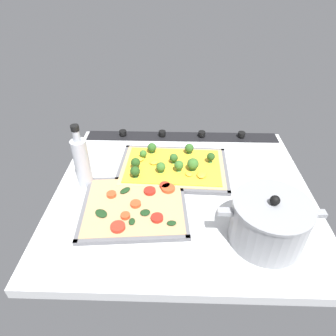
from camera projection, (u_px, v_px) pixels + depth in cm
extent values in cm
cube|color=silver|center=(183.00, 192.00, 93.00)|extent=(79.67, 71.73, 3.00)
cube|color=black|center=(182.00, 136.00, 117.99)|extent=(76.48, 7.00, 0.80)
cylinder|color=black|center=(242.00, 134.00, 116.67)|extent=(2.80, 2.80, 1.80)
cylinder|color=black|center=(202.00, 134.00, 117.04)|extent=(2.80, 2.80, 1.80)
cylinder|color=black|center=(162.00, 133.00, 117.40)|extent=(2.80, 2.80, 1.80)
cylinder|color=black|center=(123.00, 133.00, 117.77)|extent=(2.80, 2.80, 1.80)
cube|color=slate|center=(173.00, 169.00, 100.19)|extent=(37.88, 26.61, 0.50)
cube|color=slate|center=(175.00, 149.00, 109.63)|extent=(36.97, 2.59, 1.30)
cube|color=slate|center=(171.00, 191.00, 90.28)|extent=(36.97, 2.59, 1.30)
cube|color=slate|center=(225.00, 170.00, 99.00)|extent=(2.15, 25.27, 1.30)
cube|color=slate|center=(122.00, 166.00, 100.91)|extent=(2.15, 25.27, 1.30)
cube|color=tan|center=(173.00, 167.00, 99.75)|extent=(35.39, 24.12, 1.00)
cube|color=gold|center=(173.00, 166.00, 99.34)|extent=(32.54, 21.74, 0.40)
cone|color=#4D8B3F|center=(174.00, 162.00, 100.02)|extent=(1.56, 1.56, 1.01)
sphere|color=#2D5B23|center=(174.00, 158.00, 99.09)|extent=(2.84, 2.84, 2.84)
cone|color=#427635|center=(136.00, 167.00, 97.36)|extent=(1.71, 1.71, 1.23)
sphere|color=#264C1C|center=(136.00, 162.00, 96.31)|extent=(3.11, 3.11, 3.11)
cone|color=#4D8B3F|center=(189.00, 152.00, 105.03)|extent=(1.76, 1.76, 0.89)
sphere|color=#2D5B23|center=(189.00, 148.00, 104.06)|extent=(3.19, 3.19, 3.19)
cone|color=#427635|center=(135.00, 175.00, 93.66)|extent=(1.74, 1.74, 1.08)
sphere|color=#264C1C|center=(135.00, 171.00, 92.64)|extent=(3.17, 3.17, 3.17)
cone|color=#5B9F46|center=(193.00, 169.00, 96.80)|extent=(2.10, 2.10, 0.97)
sphere|color=#386B28|center=(193.00, 164.00, 95.67)|extent=(3.82, 3.82, 3.82)
cone|color=#4D8B3F|center=(152.00, 151.00, 105.40)|extent=(1.78, 1.78, 0.85)
sphere|color=#2D5B23|center=(152.00, 147.00, 104.43)|extent=(3.24, 3.24, 3.24)
cone|color=#5B9F46|center=(161.00, 171.00, 95.89)|extent=(1.70, 1.70, 0.87)
sphere|color=#386B28|center=(161.00, 167.00, 94.95)|extent=(3.09, 3.09, 3.09)
cone|color=#5B9F46|center=(143.00, 157.00, 102.04)|extent=(1.38, 1.38, 1.15)
sphere|color=#386B28|center=(143.00, 154.00, 101.14)|extent=(2.51, 2.51, 2.51)
cone|color=#5B9F46|center=(179.00, 169.00, 96.19)|extent=(1.68, 1.68, 1.21)
sphere|color=#386B28|center=(179.00, 165.00, 95.15)|extent=(3.06, 3.06, 3.06)
cone|color=#427635|center=(210.00, 161.00, 100.16)|extent=(1.51, 1.51, 1.34)
sphere|color=#264C1C|center=(211.00, 157.00, 99.16)|extent=(2.74, 2.74, 2.74)
ellipsoid|color=gold|center=(189.00, 174.00, 94.55)|extent=(3.39, 3.43, 0.93)
ellipsoid|color=gold|center=(139.00, 158.00, 101.58)|extent=(4.66, 4.69, 1.22)
ellipsoid|color=gold|center=(202.00, 175.00, 94.01)|extent=(4.12, 4.57, 1.33)
ellipsoid|color=gold|center=(194.00, 163.00, 99.46)|extent=(3.85, 4.18, 1.18)
ellipsoid|color=gold|center=(154.00, 162.00, 99.85)|extent=(4.19, 4.16, 1.10)
cube|color=slate|center=(135.00, 207.00, 85.04)|extent=(32.20, 28.83, 0.50)
cube|color=slate|center=(136.00, 179.00, 94.98)|extent=(30.15, 3.64, 1.30)
cube|color=slate|center=(133.00, 240.00, 74.62)|extent=(30.15, 3.64, 1.30)
cube|color=slate|center=(184.00, 204.00, 85.42)|extent=(3.34, 26.49, 1.30)
cube|color=slate|center=(84.00, 208.00, 84.18)|extent=(3.34, 26.49, 1.30)
cube|color=tan|center=(135.00, 205.00, 84.62)|extent=(29.61, 26.25, 0.90)
cylinder|color=red|center=(118.00, 227.00, 76.67)|extent=(3.93, 3.93, 1.00)
cylinder|color=#D14723|center=(168.00, 188.00, 89.31)|extent=(4.14, 4.14, 1.00)
cylinder|color=#B22319|center=(157.00, 218.00, 79.27)|extent=(3.38, 3.38, 1.00)
cylinder|color=#D14723|center=(136.00, 204.00, 83.73)|extent=(3.03, 3.03, 1.00)
cylinder|color=red|center=(165.00, 186.00, 90.41)|extent=(3.15, 3.15, 1.00)
cylinder|color=#B22319|center=(150.00, 191.00, 88.32)|extent=(3.55, 3.55, 1.00)
cylinder|color=#D14723|center=(111.00, 194.00, 87.04)|extent=(2.86, 2.86, 1.00)
cylinder|color=#D14723|center=(125.00, 216.00, 79.93)|extent=(2.62, 2.62, 1.00)
ellipsoid|color=#193819|center=(172.00, 223.00, 77.90)|extent=(2.73, 2.05, 0.60)
ellipsoid|color=#193819|center=(101.00, 213.00, 80.83)|extent=(4.80, 4.61, 0.60)
ellipsoid|color=#193819|center=(125.00, 190.00, 88.72)|extent=(3.94, 4.09, 0.60)
ellipsoid|color=#193819|center=(145.00, 212.00, 81.09)|extent=(3.43, 3.23, 0.60)
ellipsoid|color=#193819|center=(132.00, 221.00, 78.38)|extent=(1.94, 2.61, 0.60)
cylinder|color=gray|center=(268.00, 223.00, 72.70)|extent=(18.87, 18.87, 11.31)
cylinder|color=gray|center=(274.00, 205.00, 69.13)|extent=(19.25, 19.25, 0.80)
sphere|color=black|center=(275.00, 200.00, 68.18)|extent=(2.40, 2.40, 2.40)
cube|color=gray|center=(318.00, 214.00, 70.31)|extent=(3.60, 2.00, 1.20)
cube|color=gray|center=(225.00, 212.00, 70.82)|extent=(3.60, 2.00, 1.20)
cylinder|color=#B7BCC6|center=(82.00, 163.00, 89.51)|extent=(4.78, 4.78, 15.96)
cylinder|color=#B7BCC6|center=(76.00, 136.00, 83.77)|extent=(2.15, 2.15, 3.50)
cylinder|color=black|center=(75.00, 128.00, 82.26)|extent=(2.39, 2.39, 1.60)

